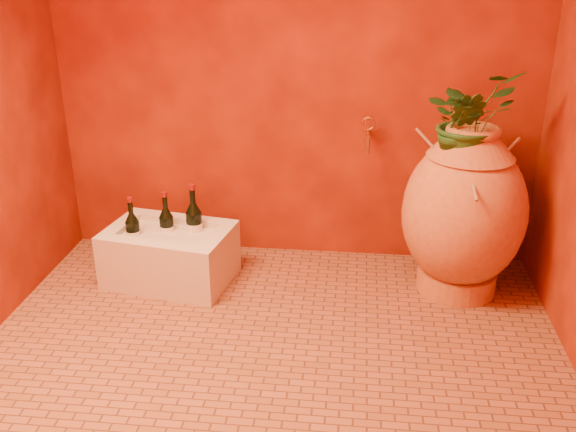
# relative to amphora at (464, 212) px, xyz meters

# --- Properties ---
(floor) EXTENTS (2.50, 2.50, 0.00)m
(floor) POSITION_rel_amphora_xyz_m (-0.85, -0.65, -0.42)
(floor) COLOR brown
(floor) RESTS_ON ground
(wall_back) EXTENTS (2.50, 0.02, 2.50)m
(wall_back) POSITION_rel_amphora_xyz_m (-0.85, 0.35, 0.83)
(wall_back) COLOR #520F04
(wall_back) RESTS_ON ground
(amphora) EXTENTS (0.77, 0.77, 0.84)m
(amphora) POSITION_rel_amphora_xyz_m (0.00, 0.00, 0.00)
(amphora) COLOR #BD7535
(amphora) RESTS_ON floor
(stone_basin) EXTENTS (0.67, 0.52, 0.29)m
(stone_basin) POSITION_rel_amphora_xyz_m (-1.44, -0.07, -0.28)
(stone_basin) COLOR beige
(stone_basin) RESTS_ON floor
(wine_bottle_a) EXTENTS (0.08, 0.08, 0.31)m
(wine_bottle_a) POSITION_rel_amphora_xyz_m (-1.46, -0.02, -0.15)
(wine_bottle_a) COLOR black
(wine_bottle_a) RESTS_ON stone_basin
(wine_bottle_b) EXTENTS (0.07, 0.07, 0.30)m
(wine_bottle_b) POSITION_rel_amphora_xyz_m (-1.62, -0.09, -0.16)
(wine_bottle_b) COLOR black
(wine_bottle_b) RESTS_ON stone_basin
(wine_bottle_c) EXTENTS (0.08, 0.08, 0.35)m
(wine_bottle_c) POSITION_rel_amphora_xyz_m (-1.32, 0.00, -0.14)
(wine_bottle_c) COLOR black
(wine_bottle_c) RESTS_ON stone_basin
(wall_tap) EXTENTS (0.07, 0.15, 0.17)m
(wall_tap) POSITION_rel_amphora_xyz_m (-0.47, 0.27, 0.30)
(wall_tap) COLOR #A66426
(wall_tap) RESTS_ON wall_back
(plant_main) EXTENTS (0.54, 0.53, 0.46)m
(plant_main) POSITION_rel_amphora_xyz_m (-0.02, 0.01, 0.45)
(plant_main) COLOR #1B4C1C
(plant_main) RESTS_ON amphora
(plant_side) EXTENTS (0.24, 0.21, 0.36)m
(plant_side) POSITION_rel_amphora_xyz_m (-0.07, -0.05, 0.41)
(plant_side) COLOR #1B4C1C
(plant_side) RESTS_ON amphora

